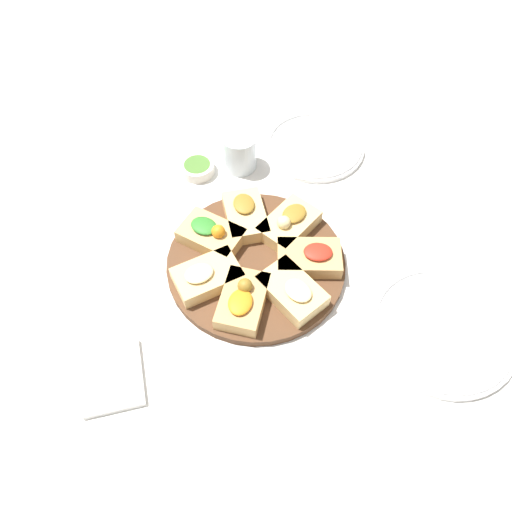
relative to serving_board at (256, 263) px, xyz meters
The scene contains 14 objects.
ground_plane 0.01m from the serving_board, ahead, with size 3.00×3.00×0.00m, color silver.
serving_board is the anchor object (origin of this frame).
focaccia_slice_0 0.10m from the serving_board, 91.72° to the left, with size 0.08×0.12×0.04m.
focaccia_slice_1 0.10m from the serving_board, 141.91° to the left, with size 0.14×0.13×0.05m.
focaccia_slice_2 0.10m from the serving_board, 165.46° to the right, with size 0.13×0.10×0.04m.
focaccia_slice_3 0.10m from the serving_board, 117.05° to the right, with size 0.12×0.14×0.05m.
focaccia_slice_4 0.10m from the serving_board, 60.44° to the right, with size 0.12×0.14×0.04m.
focaccia_slice_5 0.10m from the serving_board, 11.16° to the right, with size 0.13×0.10×0.05m.
focaccia_slice_6 0.10m from the serving_board, 42.55° to the left, with size 0.14×0.13×0.04m.
plate_left 0.35m from the serving_board, 160.17° to the left, with size 0.22×0.22×0.02m.
plate_right 0.35m from the serving_board, 69.52° to the left, with size 0.25×0.25×0.02m.
water_glass 0.27m from the serving_board, behind, with size 0.07×0.07×0.08m, color silver.
napkin_stack 0.32m from the serving_board, 43.87° to the right, with size 0.12×0.10×0.01m, color white.
dipping_bowl 0.28m from the serving_board, 150.33° to the right, with size 0.07×0.07×0.02m.
Camera 1 is at (0.53, 0.02, 0.78)m, focal length 35.00 mm.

